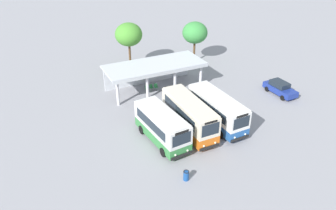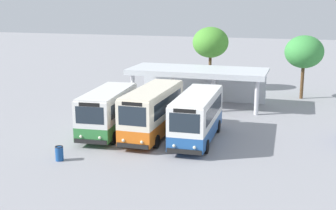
{
  "view_description": "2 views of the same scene",
  "coord_description": "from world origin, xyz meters",
  "px_view_note": "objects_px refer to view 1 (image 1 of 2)",
  "views": [
    {
      "loc": [
        -14.41,
        -22.13,
        18.82
      ],
      "look_at": [
        -1.27,
        4.82,
        2.05
      ],
      "focal_mm": 35.17,
      "sensor_mm": 36.0,
      "label": 1
    },
    {
      "loc": [
        9.82,
        -26.71,
        9.45
      ],
      "look_at": [
        -0.02,
        5.69,
        1.54
      ],
      "focal_mm": 48.15,
      "sensor_mm": 36.0,
      "label": 2
    }
  ],
  "objects_px": {
    "waiting_chair_end_by_column": "(147,88)",
    "parked_car_flank": "(280,88)",
    "litter_bin_apron": "(186,175)",
    "city_bus_nearest_orange": "(162,126)",
    "city_bus_middle_cream": "(217,109)",
    "waiting_chair_second_from_end": "(151,87)",
    "city_bus_second_in_row": "(189,115)",
    "waiting_chair_middle_seat": "(156,86)"
  },
  "relations": [
    {
      "from": "waiting_chair_end_by_column",
      "to": "parked_car_flank",
      "type": "bearing_deg",
      "value": -27.99
    },
    {
      "from": "litter_bin_apron",
      "to": "parked_car_flank",
      "type": "bearing_deg",
      "value": 25.63
    },
    {
      "from": "city_bus_nearest_orange",
      "to": "waiting_chair_end_by_column",
      "type": "xyz_separation_m",
      "value": [
        2.8,
        10.44,
        -1.25
      ]
    },
    {
      "from": "city_bus_middle_cream",
      "to": "parked_car_flank",
      "type": "bearing_deg",
      "value": 12.34
    },
    {
      "from": "parked_car_flank",
      "to": "waiting_chair_end_by_column",
      "type": "bearing_deg",
      "value": 152.01
    },
    {
      "from": "parked_car_flank",
      "to": "waiting_chair_end_by_column",
      "type": "xyz_separation_m",
      "value": [
        -14.57,
        7.75,
        -0.31
      ]
    },
    {
      "from": "city_bus_nearest_orange",
      "to": "waiting_chair_second_from_end",
      "type": "bearing_deg",
      "value": 72.05
    },
    {
      "from": "waiting_chair_end_by_column",
      "to": "waiting_chair_second_from_end",
      "type": "distance_m",
      "value": 0.62
    },
    {
      "from": "litter_bin_apron",
      "to": "city_bus_second_in_row",
      "type": "bearing_deg",
      "value": 59.25
    },
    {
      "from": "city_bus_second_in_row",
      "to": "waiting_chair_end_by_column",
      "type": "distance_m",
      "value": 10.08
    },
    {
      "from": "city_bus_nearest_orange",
      "to": "waiting_chair_second_from_end",
      "type": "height_order",
      "value": "city_bus_nearest_orange"
    },
    {
      "from": "waiting_chair_middle_seat",
      "to": "litter_bin_apron",
      "type": "distance_m",
      "value": 16.98
    },
    {
      "from": "city_bus_nearest_orange",
      "to": "parked_car_flank",
      "type": "relative_size",
      "value": 1.64
    },
    {
      "from": "city_bus_nearest_orange",
      "to": "city_bus_middle_cream",
      "type": "relative_size",
      "value": 0.9
    },
    {
      "from": "city_bus_nearest_orange",
      "to": "litter_bin_apron",
      "type": "xyz_separation_m",
      "value": [
        -0.56,
        -5.91,
        -1.32
      ]
    },
    {
      "from": "city_bus_nearest_orange",
      "to": "parked_car_flank",
      "type": "distance_m",
      "value": 17.61
    },
    {
      "from": "waiting_chair_end_by_column",
      "to": "city_bus_second_in_row",
      "type": "bearing_deg",
      "value": -87.5
    },
    {
      "from": "parked_car_flank",
      "to": "litter_bin_apron",
      "type": "bearing_deg",
      "value": -154.37
    },
    {
      "from": "city_bus_second_in_row",
      "to": "city_bus_middle_cream",
      "type": "relative_size",
      "value": 1.01
    },
    {
      "from": "litter_bin_apron",
      "to": "city_bus_nearest_orange",
      "type": "bearing_deg",
      "value": 84.64
    },
    {
      "from": "waiting_chair_middle_seat",
      "to": "litter_bin_apron",
      "type": "height_order",
      "value": "litter_bin_apron"
    },
    {
      "from": "parked_car_flank",
      "to": "waiting_chair_end_by_column",
      "type": "distance_m",
      "value": 16.51
    },
    {
      "from": "waiting_chair_second_from_end",
      "to": "litter_bin_apron",
      "type": "relative_size",
      "value": 0.96
    },
    {
      "from": "city_bus_nearest_orange",
      "to": "litter_bin_apron",
      "type": "bearing_deg",
      "value": -95.36
    },
    {
      "from": "city_bus_nearest_orange",
      "to": "waiting_chair_end_by_column",
      "type": "height_order",
      "value": "city_bus_nearest_orange"
    },
    {
      "from": "city_bus_nearest_orange",
      "to": "city_bus_second_in_row",
      "type": "height_order",
      "value": "city_bus_second_in_row"
    },
    {
      "from": "parked_car_flank",
      "to": "waiting_chair_second_from_end",
      "type": "xyz_separation_m",
      "value": [
        -13.96,
        7.85,
        -0.31
      ]
    },
    {
      "from": "parked_car_flank",
      "to": "waiting_chair_middle_seat",
      "type": "height_order",
      "value": "parked_car_flank"
    },
    {
      "from": "parked_car_flank",
      "to": "waiting_chair_middle_seat",
      "type": "bearing_deg",
      "value": 149.88
    },
    {
      "from": "parked_car_flank",
      "to": "waiting_chair_middle_seat",
      "type": "xyz_separation_m",
      "value": [
        -13.35,
        7.74,
        -0.31
      ]
    },
    {
      "from": "waiting_chair_end_by_column",
      "to": "waiting_chair_middle_seat",
      "type": "relative_size",
      "value": 1.0
    },
    {
      "from": "waiting_chair_middle_seat",
      "to": "city_bus_middle_cream",
      "type": "bearing_deg",
      "value": -76.42
    },
    {
      "from": "city_bus_middle_cream",
      "to": "parked_car_flank",
      "type": "relative_size",
      "value": 1.81
    },
    {
      "from": "city_bus_middle_cream",
      "to": "waiting_chair_end_by_column",
      "type": "distance_m",
      "value": 10.85
    },
    {
      "from": "city_bus_middle_cream",
      "to": "waiting_chair_second_from_end",
      "type": "bearing_deg",
      "value": 106.65
    },
    {
      "from": "waiting_chair_end_by_column",
      "to": "litter_bin_apron",
      "type": "distance_m",
      "value": 16.69
    },
    {
      "from": "parked_car_flank",
      "to": "waiting_chair_second_from_end",
      "type": "distance_m",
      "value": 16.02
    },
    {
      "from": "city_bus_second_in_row",
      "to": "waiting_chair_middle_seat",
      "type": "xyz_separation_m",
      "value": [
        0.79,
        9.98,
        -1.38
      ]
    },
    {
      "from": "parked_car_flank",
      "to": "waiting_chair_end_by_column",
      "type": "relative_size",
      "value": 5.13
    },
    {
      "from": "city_bus_nearest_orange",
      "to": "waiting_chair_end_by_column",
      "type": "bearing_deg",
      "value": 74.98
    },
    {
      "from": "city_bus_second_in_row",
      "to": "waiting_chair_middle_seat",
      "type": "height_order",
      "value": "city_bus_second_in_row"
    },
    {
      "from": "waiting_chair_end_by_column",
      "to": "litter_bin_apron",
      "type": "xyz_separation_m",
      "value": [
        -3.36,
        -16.35,
        -0.07
      ]
    }
  ]
}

